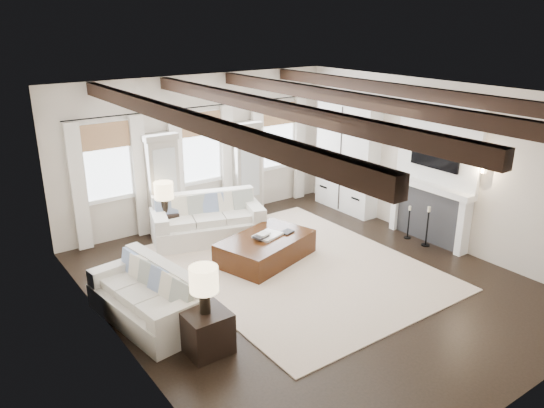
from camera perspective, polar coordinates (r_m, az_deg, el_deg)
ground at (r=9.25m, az=3.91°, el=-8.41°), size 7.50×7.50×0.00m
room_shell at (r=9.65m, az=4.22°, el=4.86°), size 6.54×7.54×3.22m
area_rug at (r=9.75m, az=2.68°, el=-6.77°), size 3.98×5.00×0.02m
sofa_back at (r=10.86m, az=-6.97°, el=-1.89°), size 2.39×1.60×0.94m
sofa_left at (r=8.25m, az=-13.08°, el=-9.85°), size 1.17×2.10×0.86m
ottoman at (r=9.93m, az=-0.69°, el=-4.83°), size 2.00×1.55×0.46m
tray at (r=9.88m, az=-0.44°, el=-3.37°), size 0.59×0.51×0.04m
book_lower at (r=9.73m, az=-1.20°, el=-3.50°), size 0.31×0.27×0.04m
book_upper at (r=9.74m, az=-0.91°, el=-3.25°), size 0.26×0.23×0.03m
book_loose at (r=10.04m, az=1.65°, el=-3.02°), size 0.28×0.24×0.03m
side_table_front at (r=7.44m, az=-7.08°, el=-13.44°), size 0.59×0.59×0.59m
lamp_front at (r=7.06m, az=-7.33°, el=-8.32°), size 0.39×0.39×0.67m
side_table_back at (r=10.88m, az=-11.30°, el=-2.52°), size 0.42×0.42×0.62m
lamp_back at (r=10.63m, az=-11.56°, el=1.23°), size 0.37×0.37×0.64m
candlestick_near at (r=10.94m, az=16.33°, el=-2.66°), size 0.17×0.17×0.83m
candlestick_far at (r=11.22m, az=14.46°, el=-2.19°), size 0.14×0.14×0.70m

